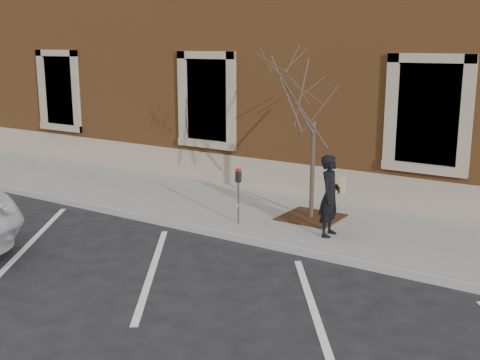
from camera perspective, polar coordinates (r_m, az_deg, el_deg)
The scene contains 9 objects.
ground at distance 12.47m, azimuth -1.54°, elevation -5.45°, with size 120.00×120.00×0.00m, color #28282B.
sidewalk_near at distance 13.85m, azimuth 2.64°, elevation -3.25°, with size 40.00×3.50×0.15m, color #9F9C95.
curb_near at distance 12.41m, azimuth -1.67°, elevation -5.18°, with size 40.00×0.12×0.15m, color #9E9E99.
parking_stripes at distance 10.85m, azimuth -8.31°, elevation -8.42°, with size 28.00×4.40×0.01m, color silver, non-canonical shape.
building_civic at distance 18.70m, azimuth 12.54°, elevation 12.82°, with size 40.00×8.62×8.00m.
man at distance 12.01m, azimuth 8.52°, elevation -1.49°, with size 0.60×0.39×1.64m, color black.
parking_meter at distance 12.66m, azimuth -0.16°, elevation -0.54°, with size 0.11×0.08×1.20m.
tree_grate at distance 13.37m, azimuth 6.75°, elevation -3.52°, with size 1.23×1.23×0.03m, color #3B1E12.
sapling at distance 12.87m, azimuth 7.07°, elevation 8.10°, with size 2.33×2.33×3.89m.
Camera 1 is at (6.84, -9.66, 3.92)m, focal length 45.00 mm.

